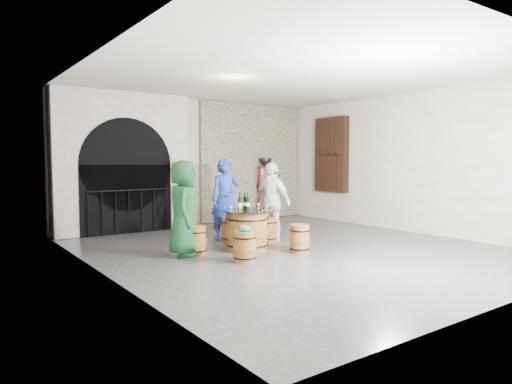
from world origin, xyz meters
TOP-DOWN VIEW (x-y plane):
  - ground at (0.00, 0.00)m, footprint 8.00×8.00m
  - wall_back at (0.00, 4.00)m, footprint 8.00×0.00m
  - wall_left at (-3.50, 0.00)m, footprint 0.00×8.00m
  - wall_right at (3.50, 0.00)m, footprint 0.00×8.00m
  - ceiling at (0.00, 0.00)m, footprint 8.00×8.00m
  - stone_facing_panel at (1.80, 3.94)m, footprint 3.20×0.12m
  - arched_opening at (-1.90, 3.74)m, footprint 3.10×0.60m
  - shuttered_window at (3.38, 2.40)m, footprint 0.23×1.10m
  - barrel_table at (-0.80, 0.33)m, footprint 0.96×0.96m
  - barrel_stool_left at (-1.75, 0.53)m, footprint 0.38×0.38m
  - barrel_stool_far at (-0.58, 1.27)m, footprint 0.38×0.38m
  - barrel_stool_right at (0.04, 0.80)m, footprint 0.38×0.38m
  - barrel_stool_near_right at (-0.15, -0.39)m, footprint 0.38×0.38m
  - barrel_stool_near_left at (-1.38, -0.45)m, footprint 0.38×0.38m
  - green_cap at (-1.38, -0.45)m, footprint 0.24×0.20m
  - person_green at (-1.96, 0.57)m, footprint 0.85×0.96m
  - person_blue at (-0.52, 1.54)m, footprint 0.71×0.58m
  - person_white at (0.18, 0.88)m, footprint 0.57×1.00m
  - wine_bottle_left at (-0.90, 0.42)m, footprint 0.08×0.08m
  - wine_bottle_center at (-0.78, 0.34)m, footprint 0.08×0.08m
  - wine_bottle_right at (-0.77, 0.44)m, footprint 0.08×0.08m
  - tasting_glass_a at (-1.06, 0.18)m, footprint 0.05×0.05m
  - tasting_glass_b at (-0.48, 0.42)m, footprint 0.05×0.05m
  - tasting_glass_c at (-0.86, 0.62)m, footprint 0.05×0.05m
  - tasting_glass_d at (-0.66, 0.51)m, footprint 0.05×0.05m
  - tasting_glass_e at (-0.54, 0.08)m, footprint 0.05×0.05m
  - tasting_glass_f at (-1.16, 0.32)m, footprint 0.05×0.05m
  - side_barrel at (0.10, 2.69)m, footprint 0.46×0.46m
  - corking_press at (2.11, 3.68)m, footprint 0.72×0.46m
  - control_box at (2.05, 3.86)m, footprint 0.18×0.10m

SIDE VIEW (x-z plane):
  - ground at x=0.00m, z-range 0.00..0.00m
  - barrel_stool_left at x=-1.75m, z-range 0.00..0.50m
  - barrel_stool_far at x=-0.58m, z-range 0.00..0.50m
  - barrel_stool_right at x=0.04m, z-range 0.00..0.50m
  - barrel_stool_near_right at x=-0.15m, z-range 0.00..0.50m
  - barrel_stool_near_left at x=-1.38m, z-range 0.00..0.50m
  - side_barrel at x=0.10m, z-range 0.00..0.61m
  - barrel_table at x=-0.80m, z-range 0.00..0.74m
  - green_cap at x=-1.38m, z-range 0.49..0.60m
  - tasting_glass_a at x=-1.06m, z-range 0.74..0.84m
  - tasting_glass_b at x=-0.48m, z-range 0.74..0.84m
  - tasting_glass_c at x=-0.86m, z-range 0.74..0.84m
  - tasting_glass_d at x=-0.66m, z-range 0.74..0.84m
  - tasting_glass_e at x=-0.54m, z-range 0.74..0.84m
  - tasting_glass_f at x=-1.16m, z-range 0.74..0.84m
  - person_white at x=0.18m, z-range 0.00..1.61m
  - person_green at x=-1.96m, z-range 0.00..1.66m
  - person_blue at x=-0.52m, z-range 0.00..1.68m
  - wine_bottle_left at x=-0.90m, z-range 0.71..1.04m
  - wine_bottle_center at x=-0.78m, z-range 0.71..1.04m
  - wine_bottle_right at x=-0.77m, z-range 0.71..1.04m
  - corking_press at x=2.11m, z-range 0.14..1.85m
  - control_box at x=2.05m, z-range 1.24..1.46m
  - arched_opening at x=-1.90m, z-range -0.01..3.18m
  - wall_back at x=0.00m, z-range -2.40..5.60m
  - wall_left at x=-3.50m, z-range -2.40..5.60m
  - wall_right at x=3.50m, z-range -2.40..5.60m
  - stone_facing_panel at x=1.80m, z-range 0.01..3.19m
  - shuttered_window at x=3.38m, z-range 0.80..2.80m
  - ceiling at x=0.00m, z-range 3.20..3.20m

